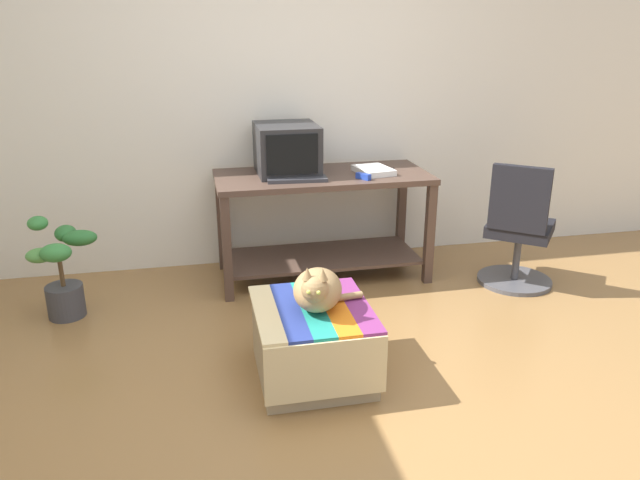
% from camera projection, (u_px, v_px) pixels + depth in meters
% --- Properties ---
extents(ground_plane, '(14.00, 14.00, 0.00)m').
position_uv_depth(ground_plane, '(344.00, 403.00, 2.96)').
color(ground_plane, olive).
extents(back_wall, '(8.00, 0.10, 2.60)m').
position_uv_depth(back_wall, '(278.00, 90.00, 4.41)').
color(back_wall, silver).
rests_on(back_wall, ground_plane).
extents(desk, '(1.50, 0.68, 0.76)m').
position_uv_depth(desk, '(322.00, 207.00, 4.30)').
color(desk, '#4C382D').
rests_on(desk, ground_plane).
extents(tv_monitor, '(0.42, 0.48, 0.34)m').
position_uv_depth(tv_monitor, '(287.00, 150.00, 4.19)').
color(tv_monitor, '#28282B').
rests_on(tv_monitor, desk).
extents(keyboard, '(0.41, 0.18, 0.02)m').
position_uv_depth(keyboard, '(297.00, 179.00, 4.04)').
color(keyboard, '#333338').
rests_on(keyboard, desk).
extents(book, '(0.27, 0.32, 0.04)m').
position_uv_depth(book, '(373.00, 170.00, 4.24)').
color(book, white).
rests_on(book, desk).
extents(ottoman_with_blanket, '(0.59, 0.67, 0.40)m').
position_uv_depth(ottoman_with_blanket, '(313.00, 342.00, 3.13)').
color(ottoman_with_blanket, tan).
rests_on(ottoman_with_blanket, ground_plane).
extents(cat, '(0.42, 0.38, 0.27)m').
position_uv_depth(cat, '(318.00, 289.00, 3.01)').
color(cat, '#9E7A4C').
rests_on(cat, ottoman_with_blanket).
extents(potted_plant, '(0.41, 0.37, 0.64)m').
position_uv_depth(potted_plant, '(62.00, 273.00, 3.75)').
color(potted_plant, '#3D3D42').
rests_on(potted_plant, ground_plane).
extents(office_chair, '(0.59, 0.59, 0.89)m').
position_uv_depth(office_chair, '(518.00, 234.00, 4.17)').
color(office_chair, '#4C4C51').
rests_on(office_chair, ground_plane).
extents(stapler, '(0.09, 0.11, 0.04)m').
position_uv_depth(stapler, '(363.00, 176.00, 4.08)').
color(stapler, '#2342B7').
rests_on(stapler, desk).
extents(pen, '(0.08, 0.13, 0.01)m').
position_uv_depth(pen, '(392.00, 170.00, 4.32)').
color(pen, black).
rests_on(pen, desk).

